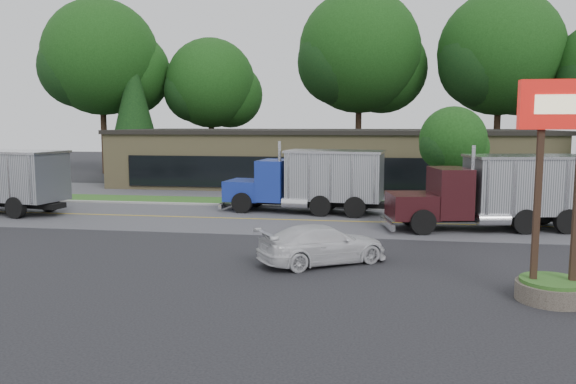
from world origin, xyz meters
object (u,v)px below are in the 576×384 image
object	(u,v)px
dump_truck_blue	(313,179)
bilo_sign	(556,228)
dump_truck_maroon	(500,190)
rally_car	(323,244)

from	to	relation	value
dump_truck_blue	bilo_sign	bearing A→B (deg)	126.41
dump_truck_blue	dump_truck_maroon	bearing A→B (deg)	164.94
bilo_sign	rally_car	bearing A→B (deg)	154.44
bilo_sign	dump_truck_maroon	size ratio (longest dim) A/B	0.65
dump_truck_blue	dump_truck_maroon	world-z (taller)	same
bilo_sign	dump_truck_maroon	bearing A→B (deg)	85.93
dump_truck_maroon	rally_car	distance (m)	10.45
dump_truck_maroon	dump_truck_blue	bearing A→B (deg)	-32.06
bilo_sign	dump_truck_blue	world-z (taller)	bilo_sign
dump_truck_maroon	rally_car	world-z (taller)	dump_truck_maroon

